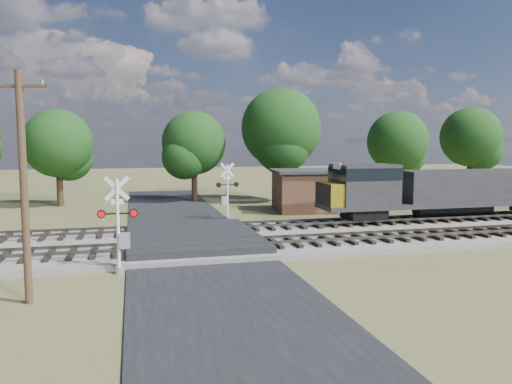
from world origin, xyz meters
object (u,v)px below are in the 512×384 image
object	(u,v)px
crossing_signal_near	(120,233)
equipment_shed	(304,190)
crossing_signal_far	(226,196)
utility_pole	(24,182)

from	to	relation	value
crossing_signal_near	equipment_shed	distance (m)	21.51
crossing_signal_near	equipment_shed	size ratio (longest dim) A/B	0.78
crossing_signal_far	utility_pole	world-z (taller)	utility_pole
crossing_signal_near	utility_pole	xyz separation A→B (m)	(-3.06, -3.30, 2.51)
utility_pole	crossing_signal_far	bearing A→B (deg)	74.04
crossing_signal_near	crossing_signal_far	world-z (taller)	crossing_signal_near
crossing_signal_near	crossing_signal_far	bearing A→B (deg)	63.34
equipment_shed	crossing_signal_near	bearing A→B (deg)	-125.00
crossing_signal_near	equipment_shed	world-z (taller)	crossing_signal_near
crossing_signal_far	equipment_shed	size ratio (longest dim) A/B	0.77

